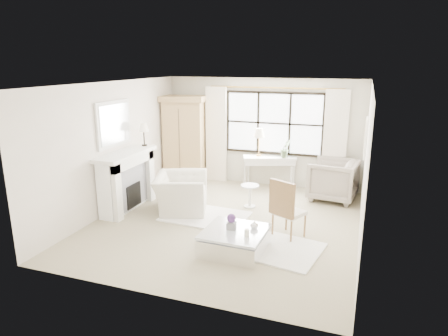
{
  "coord_description": "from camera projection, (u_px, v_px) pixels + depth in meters",
  "views": [
    {
      "loc": [
        2.41,
        -6.97,
        3.09
      ],
      "look_at": [
        -0.12,
        0.2,
        1.05
      ],
      "focal_mm": 32.0,
      "sensor_mm": 36.0,
      "label": 1
    }
  ],
  "objects": [
    {
      "name": "wall_front",
      "position": [
        156.0,
        203.0,
        5.07
      ],
      "size": [
        5.0,
        0.0,
        5.0
      ],
      "primitive_type": "plane",
      "rotation": [
        -1.57,
        0.0,
        0.0
      ],
      "color": "beige",
      "rests_on": "ground"
    },
    {
      "name": "club_armchair",
      "position": [
        181.0,
        193.0,
        8.46
      ],
      "size": [
        1.37,
        1.46,
        0.77
      ],
      "primitive_type": "imported",
      "rotation": [
        0.0,
        0.0,
        1.9
      ],
      "color": "beige",
      "rests_on": "floor"
    },
    {
      "name": "armoire",
      "position": [
        184.0,
        138.0,
        10.41
      ],
      "size": [
        1.22,
        0.87,
        2.24
      ],
      "rotation": [
        0.0,
        0.0,
        0.16
      ],
      "color": "tan",
      "rests_on": "floor"
    },
    {
      "name": "rug_right",
      "position": [
        272.0,
        247.0,
        6.82
      ],
      "size": [
        1.78,
        1.47,
        0.03
      ],
      "primitive_type": "cube",
      "rotation": [
        0.0,
        0.0,
        -0.19
      ],
      "color": "white",
      "rests_on": "floor"
    },
    {
      "name": "pillar_candle",
      "position": [
        247.0,
        233.0,
        6.37
      ],
      "size": [
        0.08,
        0.08,
        0.12
      ],
      "primitive_type": "cylinder",
      "color": "white",
      "rests_on": "coffee_table"
    },
    {
      "name": "coffee_table",
      "position": [
        235.0,
        241.0,
        6.66
      ],
      "size": [
        1.03,
        1.03,
        0.38
      ],
      "rotation": [
        0.0,
        0.0,
        -0.03
      ],
      "color": "white",
      "rests_on": "floor"
    },
    {
      "name": "coffee_vase",
      "position": [
        254.0,
        225.0,
        6.66
      ],
      "size": [
        0.14,
        0.14,
        0.14
      ],
      "primitive_type": "imported",
      "rotation": [
        0.0,
        0.0,
        -0.02
      ],
      "color": "silver",
      "rests_on": "coffee_table"
    },
    {
      "name": "console_lamp",
      "position": [
        259.0,
        134.0,
        9.86
      ],
      "size": [
        0.28,
        0.28,
        0.69
      ],
      "color": "#B88640",
      "rests_on": "console_table"
    },
    {
      "name": "console_table",
      "position": [
        269.0,
        172.0,
        10.03
      ],
      "size": [
        1.38,
        0.87,
        0.8
      ],
      "rotation": [
        0.0,
        0.0,
        0.35
      ],
      "color": "silver",
      "rests_on": "floor"
    },
    {
      "name": "planter_box",
      "position": [
        231.0,
        226.0,
        6.66
      ],
      "size": [
        0.18,
        0.18,
        0.12
      ],
      "primitive_type": "cube",
      "rotation": [
        0.0,
        0.0,
        0.17
      ],
      "color": "gray",
      "rests_on": "coffee_table"
    },
    {
      "name": "art_canvas",
      "position": [
        365.0,
        138.0,
        8.29
      ],
      "size": [
        0.01,
        0.52,
        0.72
      ],
      "primitive_type": "cube",
      "color": "beige",
      "rests_on": "wall_right"
    },
    {
      "name": "side_table",
      "position": [
        250.0,
        193.0,
        8.65
      ],
      "size": [
        0.4,
        0.4,
        0.51
      ],
      "color": "silver",
      "rests_on": "floor"
    },
    {
      "name": "curtain_left",
      "position": [
        216.0,
        135.0,
        10.41
      ],
      "size": [
        0.55,
        0.1,
        2.47
      ],
      "primitive_type": "cube",
      "color": "white",
      "rests_on": "ground"
    },
    {
      "name": "french_chair",
      "position": [
        288.0,
        221.0,
        7.19
      ],
      "size": [
        0.65,
        0.65,
        1.08
      ],
      "rotation": [
        0.0,
        0.0,
        2.67
      ],
      "color": "olive",
      "rests_on": "floor"
    },
    {
      "name": "rug_left",
      "position": [
        206.0,
        216.0,
        8.18
      ],
      "size": [
        1.72,
        1.27,
        0.03
      ],
      "primitive_type": "cube",
      "rotation": [
        0.0,
        0.0,
        -0.07
      ],
      "color": "white",
      "rests_on": "floor"
    },
    {
      "name": "orchid_plant",
      "position": [
        285.0,
        149.0,
        9.73
      ],
      "size": [
        0.32,
        0.31,
        0.45
      ],
      "primitive_type": "imported",
      "rotation": [
        0.0,
        0.0,
        0.6
      ],
      "color": "#59754E",
      "rests_on": "console_table"
    },
    {
      "name": "mirror_frame",
      "position": [
        114.0,
        124.0,
        8.24
      ],
      "size": [
        0.05,
        1.15,
        0.95
      ],
      "primitive_type": "cube",
      "color": "silver",
      "rests_on": "wall_left"
    },
    {
      "name": "window_frame",
      "position": [
        274.0,
        123.0,
        9.89
      ],
      "size": [
        2.5,
        0.04,
        1.5
      ],
      "primitive_type": null,
      "color": "black",
      "rests_on": "wall_back"
    },
    {
      "name": "mirror_glass",
      "position": [
        115.0,
        124.0,
        8.23
      ],
      "size": [
        0.02,
        1.0,
        0.8
      ],
      "primitive_type": "cube",
      "color": "silver",
      "rests_on": "wall_left"
    },
    {
      "name": "fireplace",
      "position": [
        126.0,
        180.0,
        8.49
      ],
      "size": [
        0.58,
        1.66,
        1.26
      ],
      "color": "white",
      "rests_on": "ground"
    },
    {
      "name": "ceiling",
      "position": [
        227.0,
        84.0,
        7.23
      ],
      "size": [
        5.5,
        5.5,
        0.0
      ],
      "primitive_type": "plane",
      "rotation": [
        3.14,
        0.0,
        0.0
      ],
      "color": "white",
      "rests_on": "ground"
    },
    {
      "name": "art_frame",
      "position": [
        366.0,
        138.0,
        8.28
      ],
      "size": [
        0.04,
        0.62,
        0.82
      ],
      "primitive_type": "cube",
      "color": "white",
      "rests_on": "wall_right"
    },
    {
      "name": "planter_flowers",
      "position": [
        231.0,
        218.0,
        6.62
      ],
      "size": [
        0.15,
        0.15,
        0.15
      ],
      "primitive_type": "sphere",
      "color": "#4D2968",
      "rests_on": "planter_box"
    },
    {
      "name": "mantel_lamp",
      "position": [
        144.0,
        128.0,
        8.82
      ],
      "size": [
        0.22,
        0.22,
        0.51
      ],
      "color": "black",
      "rests_on": "fireplace"
    },
    {
      "name": "window_pane",
      "position": [
        274.0,
        123.0,
        9.9
      ],
      "size": [
        2.4,
        0.02,
        1.5
      ],
      "primitive_type": "cube",
      "color": "white",
      "rests_on": "wall_back"
    },
    {
      "name": "curtain_right",
      "position": [
        335.0,
        142.0,
        9.44
      ],
      "size": [
        0.55,
        0.1,
        2.47
      ],
      "primitive_type": "cube",
      "color": "silver",
      "rests_on": "ground"
    },
    {
      "name": "curtain_rod",
      "position": [
        274.0,
        88.0,
        9.62
      ],
      "size": [
        3.3,
        0.04,
        0.04
      ],
      "primitive_type": "cylinder",
      "rotation": [
        0.0,
        1.57,
        0.0
      ],
      "color": "#A87F3A",
      "rests_on": "wall_back"
    },
    {
      "name": "wall_back",
      "position": [
        262.0,
        132.0,
        10.08
      ],
      "size": [
        5.0,
        0.0,
        5.0
      ],
      "primitive_type": "plane",
      "rotation": [
        1.57,
        0.0,
        0.0
      ],
      "color": "beige",
      "rests_on": "ground"
    },
    {
      "name": "floor",
      "position": [
        226.0,
        222.0,
        7.93
      ],
      "size": [
        5.5,
        5.5,
        0.0
      ],
      "primitive_type": "plane",
      "color": "tan",
      "rests_on": "ground"
    },
    {
      "name": "wall_left",
      "position": [
        114.0,
        147.0,
        8.38
      ],
      "size": [
        0.0,
        5.5,
        5.5
      ],
      "primitive_type": "plane",
      "rotation": [
        1.57,
        0.0,
        1.57
      ],
      "color": "silver",
      "rests_on": "ground"
    },
    {
      "name": "wingback_chair",
      "position": [
        333.0,
        180.0,
        9.11
      ],
      "size": [
        1.15,
        1.12,
        0.93
      ],
      "primitive_type": "imported",
      "rotation": [
        0.0,
        0.0,
        -1.7
      ],
      "color": "gray",
      "rests_on": "floor"
    },
    {
      "name": "wall_right",
      "position": [
        365.0,
        167.0,
        6.77
      ],
      "size": [
        0.0,
        5.5,
        5.5
      ],
      "primitive_type": "plane",
      "rotation": [
        1.57,
        0.0,
        -1.57
      ],
      "color": "white",
      "rests_on": "ground"
    }
  ]
}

